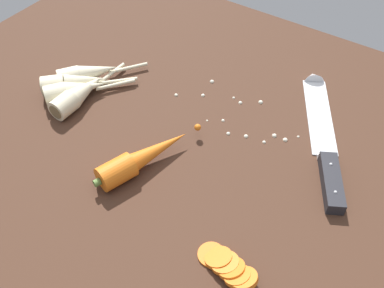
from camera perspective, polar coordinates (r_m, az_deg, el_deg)
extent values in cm
cube|color=#42281C|center=(79.09, 0.81, -0.85)|extent=(120.00, 90.00, 4.00)
cube|color=silver|center=(85.60, 16.06, 3.61)|extent=(13.49, 19.65, 0.50)
cone|color=silver|center=(94.00, 15.35, 8.29)|extent=(4.92, 4.54, 3.96)
cube|color=silver|center=(78.09, 16.94, -0.97)|extent=(3.54, 3.17, 2.20)
cube|color=#232328|center=(73.95, 17.51, -4.71)|extent=(7.75, 10.99, 2.20)
sphere|color=silver|center=(74.89, 17.44, -2.51)|extent=(0.50, 0.50, 0.50)
sphere|color=silver|center=(71.43, 17.98, -5.92)|extent=(0.50, 0.50, 0.50)
cylinder|color=orange|center=(71.58, -9.70, -3.57)|extent=(5.82, 6.84, 4.20)
cone|color=orange|center=(73.63, -5.08, -1.04)|extent=(8.20, 14.50, 3.99)
sphere|color=orange|center=(77.34, 0.74, 2.16)|extent=(1.20, 1.20, 1.20)
cylinder|color=#5B7F3D|center=(70.79, -12.12, -4.88)|extent=(1.45, 1.33, 1.20)
cylinder|color=beige|center=(84.93, -16.13, 4.79)|extent=(4.05, 4.44, 4.00)
cone|color=beige|center=(87.74, -13.31, 7.06)|extent=(3.88, 7.86, 3.80)
cylinder|color=beige|center=(91.50, -10.52, 8.77)|extent=(0.79, 8.47, 0.70)
cylinder|color=brown|center=(84.01, -17.18, 3.94)|extent=(2.80, 0.33, 2.80)
cylinder|color=beige|center=(89.99, -17.40, 7.20)|extent=(5.85, 5.85, 4.00)
cone|color=beige|center=(89.33, -13.65, 7.82)|extent=(8.04, 8.08, 3.80)
cylinder|color=beige|center=(89.63, -9.68, 7.98)|extent=(6.26, 6.35, 0.70)
cylinder|color=brown|center=(90.31, -18.74, 6.97)|extent=(2.21, 2.18, 2.80)
cylinder|color=beige|center=(87.76, -17.10, 6.12)|extent=(5.61, 5.62, 4.00)
cone|color=beige|center=(87.82, -13.54, 7.05)|extent=(7.29, 8.05, 3.80)
cylinder|color=beige|center=(88.81, -9.81, 7.53)|extent=(5.12, 6.72, 0.70)
cylinder|color=brown|center=(87.83, -18.38, 5.78)|extent=(2.45, 1.88, 2.80)
cylinder|color=beige|center=(91.05, -15.51, 8.24)|extent=(5.70, 5.75, 4.00)
cone|color=beige|center=(91.37, -11.93, 9.18)|extent=(7.42, 8.31, 3.80)
cylinder|color=beige|center=(92.62, -8.21, 9.65)|extent=(5.24, 7.02, 0.70)
cylinder|color=brown|center=(91.03, -16.81, 7.89)|extent=(2.46, 1.86, 2.80)
cylinder|color=orange|center=(64.46, 2.53, -13.96)|extent=(4.00, 4.00, 0.70)
cylinder|color=orange|center=(63.93, 3.45, -14.43)|extent=(4.09, 4.01, 2.25)
cylinder|color=orange|center=(63.35, 4.26, -15.03)|extent=(4.16, 4.08, 2.09)
cylinder|color=orange|center=(62.74, 5.12, -15.70)|extent=(4.01, 3.94, 2.53)
cylinder|color=orange|center=(62.08, 5.85, -16.52)|extent=(3.87, 3.79, 2.31)
cylinder|color=orange|center=(61.71, 6.68, -16.84)|extent=(3.98, 3.91, 2.36)
sphere|color=silver|center=(86.61, -2.05, 6.46)|extent=(0.73, 0.73, 0.73)
sphere|color=silver|center=(81.52, 4.02, 3.16)|extent=(0.62, 0.62, 0.62)
sphere|color=silver|center=(86.49, 1.42, 6.42)|extent=(0.74, 0.74, 0.74)
sphere|color=silver|center=(89.77, 2.59, 8.21)|extent=(0.86, 0.86, 0.86)
sphere|color=silver|center=(81.40, 1.96, 3.09)|extent=(0.42, 0.42, 0.42)
sphere|color=silver|center=(86.40, 5.40, 6.05)|extent=(0.52, 0.52, 0.52)
sphere|color=silver|center=(85.94, 8.85, 5.52)|extent=(0.87, 0.87, 0.87)
sphere|color=silver|center=(79.16, 4.71, 1.49)|extent=(0.69, 0.69, 0.69)
sphere|color=silver|center=(78.50, 9.29, 0.37)|extent=(0.63, 0.63, 0.63)
sphere|color=silver|center=(79.84, 10.58, 1.24)|extent=(0.84, 0.84, 0.84)
sphere|color=silver|center=(85.38, 6.26, 5.45)|extent=(0.71, 0.71, 0.71)
sphere|color=silver|center=(80.71, 13.54, 1.01)|extent=(0.44, 0.44, 0.44)
sphere|color=silver|center=(78.98, 6.98, 1.15)|extent=(0.77, 0.77, 0.77)
sphere|color=silver|center=(79.47, 11.94, 0.70)|extent=(0.86, 0.86, 0.86)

